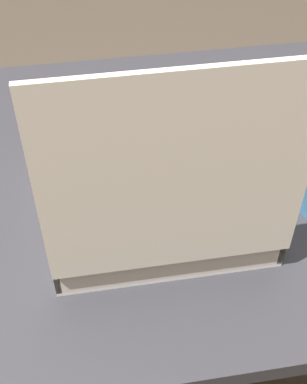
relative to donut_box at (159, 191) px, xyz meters
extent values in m
plane|color=#42382D|center=(0.03, -0.12, -0.80)|extent=(8.00, 8.00, 0.00)
cube|color=#2D2D33|center=(0.03, -0.12, -0.08)|extent=(1.00, 0.76, 0.03)
cylinder|color=#2D2D33|center=(-0.42, -0.45, -0.45)|extent=(0.06, 0.06, 0.70)
cube|color=white|center=(0.00, -0.05, -0.07)|extent=(0.32, 0.31, 0.01)
cube|color=beige|center=(0.00, -0.20, -0.04)|extent=(0.32, 0.01, 0.04)
cube|color=beige|center=(0.00, 0.11, -0.04)|extent=(0.32, 0.01, 0.04)
cube|color=beige|center=(-0.16, -0.05, -0.04)|extent=(0.01, 0.31, 0.04)
cube|color=beige|center=(0.16, -0.05, -0.04)|extent=(0.01, 0.31, 0.04)
cube|color=beige|center=(0.00, 0.11, 0.13)|extent=(0.32, 0.01, 0.29)
ellipsoid|color=black|center=(-0.12, -0.14, -0.05)|extent=(0.05, 0.05, 0.02)
ellipsoid|color=pink|center=(-0.06, -0.15, -0.05)|extent=(0.05, 0.05, 0.02)
torus|color=white|center=(0.00, -0.14, -0.06)|extent=(0.05, 0.05, 0.01)
ellipsoid|color=white|center=(0.06, -0.15, -0.05)|extent=(0.05, 0.05, 0.03)
torus|color=tan|center=(0.12, -0.15, -0.06)|extent=(0.05, 0.05, 0.01)
torus|color=black|center=(-0.12, -0.05, -0.06)|extent=(0.05, 0.05, 0.01)
ellipsoid|color=pink|center=(-0.06, -0.04, -0.05)|extent=(0.05, 0.05, 0.03)
torus|color=pink|center=(0.00, -0.05, -0.06)|extent=(0.05, 0.05, 0.01)
torus|color=#B77A38|center=(0.06, -0.05, -0.06)|extent=(0.05, 0.05, 0.01)
ellipsoid|color=#381E11|center=(0.12, -0.05, -0.05)|extent=(0.05, 0.05, 0.02)
torus|color=#B77A38|center=(-0.12, 0.05, -0.06)|extent=(0.05, 0.05, 0.01)
torus|color=#381E11|center=(-0.06, 0.05, -0.06)|extent=(0.05, 0.05, 0.01)
ellipsoid|color=pink|center=(0.00, 0.05, -0.05)|extent=(0.05, 0.05, 0.02)
ellipsoid|color=white|center=(0.06, 0.05, -0.05)|extent=(0.05, 0.05, 0.03)
torus|color=#B77A38|center=(0.12, 0.05, -0.06)|extent=(0.05, 0.05, 0.01)
cube|color=#CC4C47|center=(0.00, -0.29, -0.07)|extent=(0.13, 0.10, 0.01)
camera|label=1|loc=(0.10, 0.54, 0.54)|focal=50.00mm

